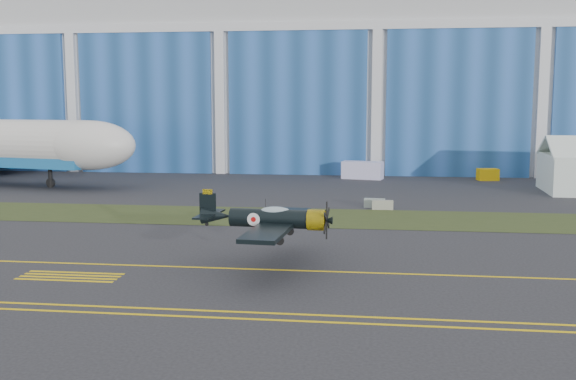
# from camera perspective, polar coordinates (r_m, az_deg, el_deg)

# --- Properties ---
(ground) EXTENTS (260.00, 260.00, 0.00)m
(ground) POSITION_cam_1_polar(r_m,az_deg,el_deg) (46.17, 7.46, -5.44)
(ground) COLOR #2F2F33
(ground) RESTS_ON ground
(grass_median) EXTENTS (260.00, 10.00, 0.02)m
(grass_median) POSITION_cam_1_polar(r_m,az_deg,el_deg) (59.89, 7.43, -2.43)
(grass_median) COLOR #475128
(grass_median) RESTS_ON ground
(hangar) EXTENTS (220.00, 45.70, 30.00)m
(hangar) POSITION_cam_1_polar(r_m,az_deg,el_deg) (116.88, 7.51, 9.74)
(hangar) COLOR silver
(hangar) RESTS_ON ground
(taxiway_centreline) EXTENTS (200.00, 0.20, 0.02)m
(taxiway_centreline) POSITION_cam_1_polar(r_m,az_deg,el_deg) (41.31, 7.47, -6.98)
(taxiway_centreline) COLOR yellow
(taxiway_centreline) RESTS_ON ground
(edge_line_near) EXTENTS (80.00, 0.20, 0.02)m
(edge_line_near) POSITION_cam_1_polar(r_m,az_deg,el_deg) (32.20, 7.51, -11.20)
(edge_line_near) COLOR yellow
(edge_line_near) RESTS_ON ground
(edge_line_far) EXTENTS (80.00, 0.20, 0.02)m
(edge_line_far) POSITION_cam_1_polar(r_m,az_deg,el_deg) (33.14, 7.51, -10.65)
(edge_line_far) COLOR yellow
(edge_line_far) RESTS_ON ground
(hold_short_ladder) EXTENTS (6.00, 2.40, 0.02)m
(hold_short_ladder) POSITION_cam_1_polar(r_m,az_deg,el_deg) (42.21, -17.95, -6.97)
(hold_short_ladder) COLOR yellow
(hold_short_ladder) RESTS_ON ground
(warbird) EXTENTS (10.33, 12.14, 3.40)m
(warbird) POSITION_cam_1_polar(r_m,az_deg,el_deg) (41.90, -1.56, -2.41)
(warbird) COLOR black
(warbird) RESTS_ON ground
(shipping_container) EXTENTS (5.69, 3.23, 2.32)m
(shipping_container) POSITION_cam_1_polar(r_m,az_deg,el_deg) (90.53, 6.32, 1.68)
(shipping_container) COLOR #D0CDFD
(shipping_container) RESTS_ON ground
(tug) EXTENTS (2.85, 2.05, 1.53)m
(tug) POSITION_cam_1_polar(r_m,az_deg,el_deg) (92.16, 16.55, 1.27)
(tug) COLOR #E5B209
(tug) RESTS_ON ground
(barrier_a) EXTENTS (2.06, 0.84, 0.90)m
(barrier_a) POSITION_cam_1_polar(r_m,az_deg,el_deg) (66.15, 7.33, -1.11)
(barrier_a) COLOR #8A9B96
(barrier_a) RESTS_ON ground
(barrier_b) EXTENTS (2.03, 0.69, 0.90)m
(barrier_b) POSITION_cam_1_polar(r_m,az_deg,el_deg) (65.01, 8.01, -1.27)
(barrier_b) COLOR #9C9D8A
(barrier_b) RESTS_ON ground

